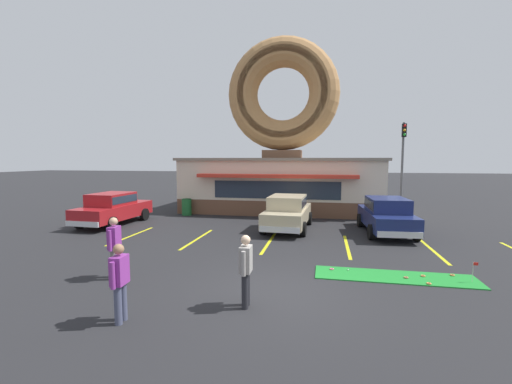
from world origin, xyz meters
name	(u,v)px	position (x,y,z in m)	size (l,w,h in m)	color
ground_plane	(276,292)	(0.00, 0.00, 0.00)	(160.00, 160.00, 0.00)	#232326
donut_shop_building	(282,152)	(-1.57, 13.94, 3.74)	(12.30, 6.75, 10.96)	brown
putting_mat	(395,277)	(3.10, 1.73, 0.01)	(4.36, 1.12, 0.03)	#1E842D
mini_donut_near_left	(332,269)	(1.39, 1.98, 0.05)	(0.13, 0.13, 0.04)	#D8667F
mini_donut_near_right	(452,275)	(4.70, 2.11, 0.05)	(0.13, 0.13, 0.04)	#D17F47
mini_donut_mid_left	(406,277)	(3.38, 1.64, 0.05)	(0.13, 0.13, 0.04)	#A5724C
mini_donut_mid_centre	(429,283)	(3.86, 1.27, 0.05)	(0.13, 0.13, 0.04)	#D17F47
mini_donut_mid_right	(423,276)	(3.88, 1.87, 0.05)	(0.13, 0.13, 0.04)	#D17F47
golf_ball	(348,270)	(1.86, 1.99, 0.05)	(0.04, 0.04, 0.04)	white
putting_flag_pin	(475,267)	(5.07, 1.66, 0.44)	(0.13, 0.01, 0.55)	silver
car_red	(113,207)	(-9.30, 7.19, 0.87)	(2.10, 4.62, 1.60)	maroon
car_champagne	(288,211)	(-0.54, 7.69, 0.87)	(2.14, 4.63, 1.60)	#BCAD89
car_navy	(386,214)	(3.84, 7.67, 0.87)	(2.19, 4.66, 1.60)	navy
pedestrian_blue_sweater_man	(246,268)	(-0.54, -0.95, 0.90)	(0.25, 0.60, 1.63)	#232328
pedestrian_hooded_kid	(114,245)	(-4.49, 0.13, 0.95)	(0.29, 0.59, 1.71)	slate
pedestrian_leather_jacket_man	(120,279)	(-2.85, -2.15, 0.89)	(0.26, 0.59, 1.61)	#474C66
trash_bin	(187,207)	(-6.80, 10.60, 0.50)	(0.57, 0.57, 0.97)	#1E662D
traffic_light_pole	(403,153)	(6.39, 17.12, 3.71)	(0.28, 0.47, 5.80)	#595B60
parking_stripe_far_left	(131,236)	(-6.98, 5.00, 0.00)	(0.12, 3.60, 0.01)	yellow
parking_stripe_left	(197,239)	(-3.98, 5.00, 0.00)	(0.12, 3.60, 0.01)	yellow
parking_stripe_mid_left	(269,242)	(-0.98, 5.00, 0.00)	(0.12, 3.60, 0.01)	yellow
parking_stripe_centre	(347,246)	(2.02, 5.00, 0.00)	(0.12, 3.60, 0.01)	yellow
parking_stripe_mid_right	(433,250)	(5.02, 5.00, 0.00)	(0.12, 3.60, 0.01)	yellow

